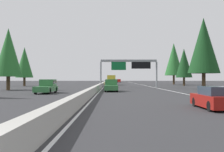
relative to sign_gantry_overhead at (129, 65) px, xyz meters
name	(u,v)px	position (x,y,z in m)	size (l,w,h in m)	color
ground_plane	(103,87)	(5.90, 6.04, -4.89)	(320.00, 320.00, 0.00)	#2D2D30
median_barrier	(104,83)	(25.90, 6.34, -4.44)	(180.00, 0.56, 0.90)	#ADAAA3
shoulder_stripe_right	(145,86)	(15.90, -5.48, -4.89)	(160.00, 0.16, 0.01)	silver
shoulder_stripe_median	(105,86)	(15.90, 5.79, -4.89)	(160.00, 0.16, 0.01)	silver
sign_gantry_overhead	(129,65)	(0.00, 0.00, 0.00)	(0.50, 12.68, 6.15)	gray
sedan_far_left	(214,98)	(-40.02, -2.73, -4.21)	(4.40, 1.80, 1.47)	maroon
pickup_distant_b	(111,85)	(-16.85, 4.01, -3.98)	(5.60, 2.00, 1.86)	#2D6B38
sedan_distant_a	(110,84)	(2.68, 4.37, -4.21)	(4.40, 1.80, 1.47)	black
box_truck_mid_left	(111,80)	(21.50, 4.03, -3.28)	(8.50, 2.40, 2.95)	gold
sedan_mid_right	(110,81)	(66.95, 4.47, -4.21)	(4.40, 1.80, 1.47)	#1E4793
minivan_near_right	(119,81)	(71.97, 0.39, -3.94)	(5.00, 1.95, 1.69)	red
oncoming_near	(47,86)	(-21.98, 12.70, -3.98)	(5.60, 2.00, 1.86)	#2D6B38
conifer_right_near	(204,46)	(-7.85, -13.55, 3.36)	(5.97, 5.97, 13.57)	#4C3823
conifer_right_mid	(184,63)	(14.31, -16.04, 1.36)	(4.53, 4.53, 10.29)	#4C3823
conifer_right_far	(174,59)	(29.92, -17.00, 3.54)	(6.10, 6.10, 13.87)	#4C3823
conifer_left_near	(8,52)	(-12.76, 21.60, 1.54)	(4.66, 4.66, 10.58)	#4C3823
conifer_left_mid	(24,62)	(10.55, 26.70, 1.29)	(4.48, 4.48, 10.17)	#4C3823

